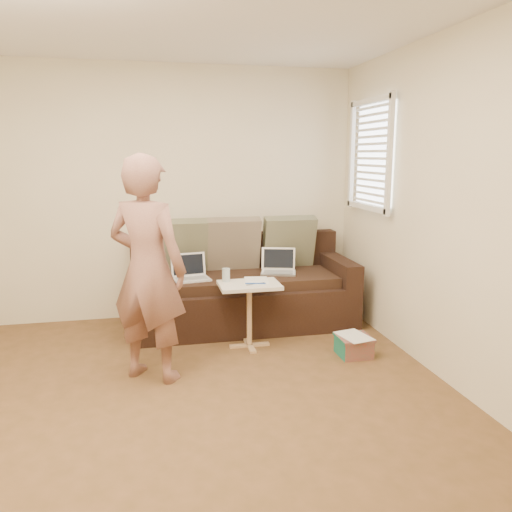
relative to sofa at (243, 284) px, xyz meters
name	(u,v)px	position (x,y,z in m)	size (l,w,h in m)	color
floor	(183,418)	(-0.74, -1.77, -0.42)	(4.50, 4.50, 0.00)	#533D1E
wall_back	(163,194)	(-0.74, 0.48, 0.87)	(4.00, 4.00, 0.00)	beige
wall_front	(253,379)	(-0.74, -4.03, 0.87)	(4.00, 4.00, 0.00)	beige
wall_right	(468,214)	(1.26, -1.77, 0.87)	(4.50, 4.50, 0.00)	beige
window_blinds	(371,155)	(1.21, -0.27, 1.28)	(0.12, 0.88, 1.08)	white
sofa	(243,284)	(0.00, 0.00, 0.00)	(2.20, 0.95, 0.85)	black
pillow_left	(180,246)	(-0.60, 0.24, 0.37)	(0.55, 0.14, 0.55)	#5B6047
pillow_mid	(233,244)	(-0.05, 0.24, 0.37)	(0.55, 0.14, 0.55)	#685C4A
pillow_right	(289,242)	(0.55, 0.25, 0.37)	(0.55, 0.14, 0.55)	#5B6047
laptop_silver	(278,274)	(0.36, -0.04, 0.10)	(0.35, 0.25, 0.23)	#B7BABC
laptop_white	(192,280)	(-0.52, -0.13, 0.10)	(0.34, 0.25, 0.25)	white
person	(148,269)	(-0.93, -1.09, 0.44)	(0.63, 0.43, 1.72)	brown
side_table	(249,315)	(-0.06, -0.62, -0.13)	(0.53, 0.37, 0.59)	silver
drinking_glass	(226,275)	(-0.25, -0.52, 0.22)	(0.07, 0.07, 0.12)	silver
scissors	(255,284)	(-0.01, -0.68, 0.17)	(0.18, 0.10, 0.02)	silver
paper_on_table	(257,281)	(0.02, -0.55, 0.16)	(0.21, 0.30, 0.00)	white
striped_box	(354,346)	(0.78, -1.03, -0.34)	(0.28, 0.28, 0.18)	red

